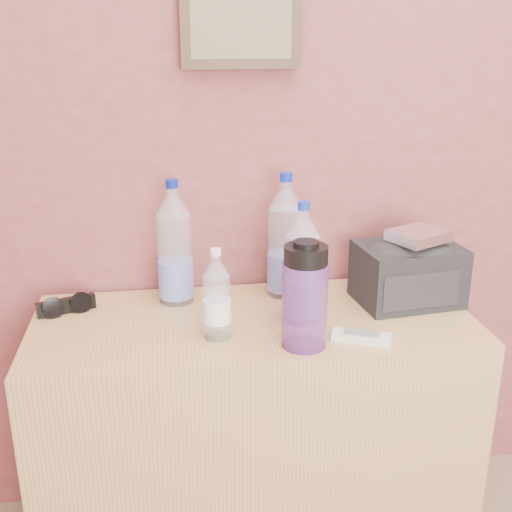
{
  "coord_description": "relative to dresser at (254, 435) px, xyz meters",
  "views": [
    {
      "loc": [
        -0.59,
        0.31,
        1.37
      ],
      "look_at": [
        -0.39,
        1.71,
        0.87
      ],
      "focal_mm": 45.0,
      "sensor_mm": 36.0,
      "label": 1
    }
  ],
  "objects": [
    {
      "name": "pet_small",
      "position": [
        -0.1,
        -0.09,
        0.44
      ],
      "size": [
        0.06,
        0.06,
        0.22
      ],
      "rotation": [
        0.0,
        0.0,
        0.14
      ],
      "color": "white",
      "rests_on": "dresser"
    },
    {
      "name": "pet_large_d",
      "position": [
        0.12,
        -0.02,
        0.48
      ],
      "size": [
        0.08,
        0.08,
        0.3
      ],
      "rotation": [
        0.0,
        0.0,
        0.42
      ],
      "color": "silver",
      "rests_on": "dresser"
    },
    {
      "name": "foil_packet",
      "position": [
        0.42,
        0.03,
        0.53
      ],
      "size": [
        0.17,
        0.15,
        0.03
      ],
      "primitive_type": "cube",
      "rotation": [
        0.0,
        0.0,
        0.45
      ],
      "color": "white",
      "rests_on": "toiletry_bag"
    },
    {
      "name": "pet_large_c",
      "position": [
        0.11,
        0.15,
        0.49
      ],
      "size": [
        0.09,
        0.09,
        0.34
      ],
      "rotation": [
        0.0,
        0.0,
        0.43
      ],
      "color": "silver",
      "rests_on": "dresser"
    },
    {
      "name": "ac_remote",
      "position": [
        0.23,
        -0.16,
        0.35
      ],
      "size": [
        0.14,
        0.09,
        0.02
      ],
      "primitive_type": "cube",
      "rotation": [
        0.0,
        0.0,
        -0.41
      ],
      "color": "beige",
      "rests_on": "dresser"
    },
    {
      "name": "pet_large_b",
      "position": [
        -0.19,
        0.14,
        0.49
      ],
      "size": [
        0.09,
        0.09,
        0.33
      ],
      "rotation": [
        0.0,
        0.0,
        -0.18
      ],
      "color": "white",
      "rests_on": "dresser"
    },
    {
      "name": "dresser",
      "position": [
        0.0,
        0.0,
        0.0
      ],
      "size": [
        1.1,
        0.46,
        0.69
      ],
      "primitive_type": "cube",
      "color": "tan",
      "rests_on": "ground"
    },
    {
      "name": "picture_frame",
      "position": [
        0.0,
        0.22,
        1.06
      ],
      "size": [
        0.3,
        0.03,
        0.25
      ],
      "primitive_type": null,
      "color": "#382311",
      "rests_on": "room_shell"
    },
    {
      "name": "toiletry_bag",
      "position": [
        0.42,
        0.05,
        0.43
      ],
      "size": [
        0.28,
        0.21,
        0.18
      ],
      "primitive_type": null,
      "rotation": [
        0.0,
        0.0,
        0.12
      ],
      "color": "black",
      "rests_on": "dresser"
    },
    {
      "name": "nalgene_bottle",
      "position": [
        0.09,
        -0.16,
        0.47
      ],
      "size": [
        0.1,
        0.1,
        0.25
      ],
      "rotation": [
        0.0,
        0.0,
        -0.05
      ],
      "color": "#723796",
      "rests_on": "dresser"
    },
    {
      "name": "sunglasses",
      "position": [
        -0.47,
        0.1,
        0.36
      ],
      "size": [
        0.16,
        0.1,
        0.04
      ],
      "primitive_type": null,
      "rotation": [
        0.0,
        0.0,
        0.36
      ],
      "color": "black",
      "rests_on": "dresser"
    }
  ]
}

